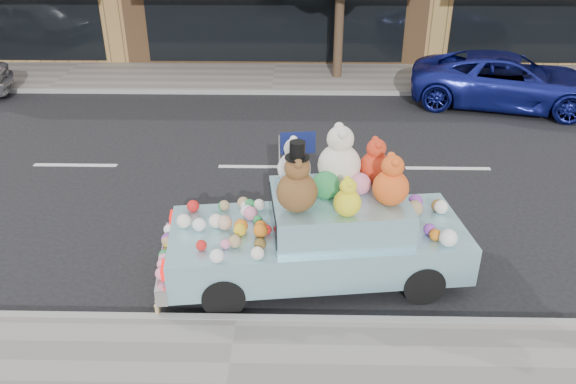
{
  "coord_description": "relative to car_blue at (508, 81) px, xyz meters",
  "views": [
    {
      "loc": [
        0.81,
        -10.87,
        5.13
      ],
      "look_at": [
        0.66,
        -3.51,
        1.25
      ],
      "focal_mm": 35.0,
      "sensor_mm": 36.0,
      "label": 1
    }
  ],
  "objects": [
    {
      "name": "ground",
      "position": [
        -6.47,
        -4.11,
        -0.71
      ],
      "size": [
        120.0,
        120.0,
        0.0
      ],
      "primitive_type": "plane",
      "color": "black",
      "rests_on": "ground"
    },
    {
      "name": "art_car",
      "position": [
        -5.32,
        -7.93,
        0.12
      ],
      "size": [
        4.66,
        2.26,
        2.35
      ],
      "rotation": [
        0.0,
        0.0,
        0.12
      ],
      "color": "black",
      "rests_on": "ground"
    },
    {
      "name": "far_sidewalk",
      "position": [
        -6.47,
        2.39,
        -0.65
      ],
      "size": [
        60.0,
        3.0,
        0.12
      ],
      "primitive_type": "cube",
      "color": "gray",
      "rests_on": "ground"
    },
    {
      "name": "far_kerb",
      "position": [
        -6.47,
        0.89,
        -0.64
      ],
      "size": [
        60.0,
        0.12,
        0.13
      ],
      "primitive_type": "cube",
      "color": "gray",
      "rests_on": "ground"
    },
    {
      "name": "near_kerb",
      "position": [
        -6.47,
        -9.11,
        -0.64
      ],
      "size": [
        60.0,
        0.12,
        0.13
      ],
      "primitive_type": "cube",
      "color": "gray",
      "rests_on": "ground"
    },
    {
      "name": "car_blue",
      "position": [
        0.0,
        0.0,
        0.0
      ],
      "size": [
        5.54,
        3.6,
        1.42
      ],
      "primitive_type": "imported",
      "rotation": [
        0.0,
        0.0,
        1.31
      ],
      "color": "navy",
      "rests_on": "ground"
    }
  ]
}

